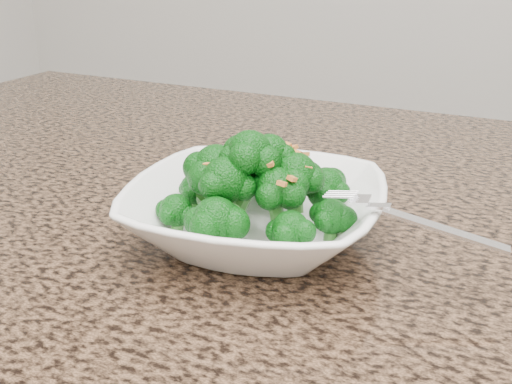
% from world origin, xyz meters
% --- Properties ---
extents(granite_counter, '(1.64, 1.04, 0.03)m').
position_xyz_m(granite_counter, '(0.00, 0.30, 0.89)').
color(granite_counter, brown).
rests_on(granite_counter, cabinet).
extents(bowl, '(0.27, 0.27, 0.06)m').
position_xyz_m(bowl, '(-0.06, 0.26, 0.93)').
color(bowl, white).
rests_on(bowl, granite_counter).
extents(broccoli_pile, '(0.21, 0.21, 0.07)m').
position_xyz_m(broccoli_pile, '(-0.06, 0.26, 0.99)').
color(broccoli_pile, '#09500C').
rests_on(broccoli_pile, bowl).
extents(garlic_topping, '(0.12, 0.12, 0.01)m').
position_xyz_m(garlic_topping, '(-0.06, 0.26, 1.03)').
color(garlic_topping, orange).
rests_on(garlic_topping, broccoli_pile).
extents(fork, '(0.17, 0.05, 0.01)m').
position_xyz_m(fork, '(0.06, 0.25, 0.96)').
color(fork, silver).
rests_on(fork, bowl).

